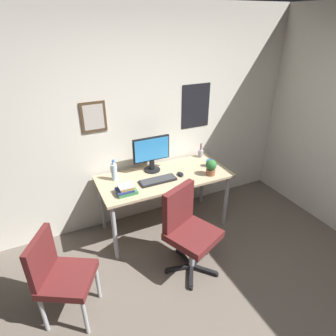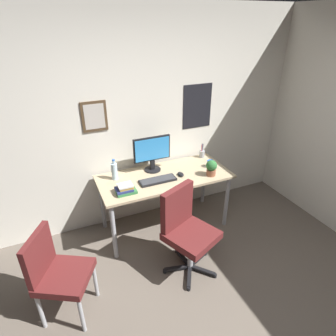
# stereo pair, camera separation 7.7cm
# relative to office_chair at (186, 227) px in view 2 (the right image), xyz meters

# --- Properties ---
(wall_back) EXTENTS (4.40, 0.10, 2.60)m
(wall_back) POSITION_rel_office_chair_xyz_m (-0.10, 1.14, 0.77)
(wall_back) COLOR silver
(wall_back) RESTS_ON ground_plane
(desk) EXTENTS (1.57, 0.70, 0.75)m
(desk) POSITION_rel_office_chair_xyz_m (0.07, 0.71, 0.14)
(desk) COLOR tan
(desk) RESTS_ON ground_plane
(office_chair) EXTENTS (0.61, 0.61, 0.95)m
(office_chair) POSITION_rel_office_chair_xyz_m (0.00, 0.00, 0.00)
(office_chair) COLOR #591E1E
(office_chair) RESTS_ON ground_plane
(side_chair) EXTENTS (0.57, 0.57, 0.88)m
(side_chair) POSITION_rel_office_chair_xyz_m (-1.26, -0.04, -0.03)
(side_chair) COLOR #591E1E
(side_chair) RESTS_ON ground_plane
(monitor) EXTENTS (0.46, 0.20, 0.43)m
(monitor) POSITION_rel_office_chair_xyz_m (-0.01, 0.90, 0.46)
(monitor) COLOR black
(monitor) RESTS_ON desk
(keyboard) EXTENTS (0.43, 0.15, 0.03)m
(keyboard) POSITION_rel_office_chair_xyz_m (-0.05, 0.62, 0.24)
(keyboard) COLOR black
(keyboard) RESTS_ON desk
(computer_mouse) EXTENTS (0.06, 0.11, 0.04)m
(computer_mouse) POSITION_rel_office_chair_xyz_m (0.25, 0.63, 0.24)
(computer_mouse) COLOR black
(computer_mouse) RESTS_ON desk
(water_bottle) EXTENTS (0.07, 0.07, 0.25)m
(water_bottle) POSITION_rel_office_chair_xyz_m (-0.49, 0.87, 0.33)
(water_bottle) COLOR silver
(water_bottle) RESTS_ON desk
(coffee_mug_near) EXTENTS (0.12, 0.08, 0.09)m
(coffee_mug_near) POSITION_rel_office_chair_xyz_m (0.69, 0.69, 0.27)
(coffee_mug_near) COLOR #2659B2
(coffee_mug_near) RESTS_ON desk
(potted_plant) EXTENTS (0.13, 0.13, 0.19)m
(potted_plant) POSITION_rel_office_chair_xyz_m (0.58, 0.50, 0.33)
(potted_plant) COLOR brown
(potted_plant) RESTS_ON desk
(pen_cup) EXTENTS (0.07, 0.07, 0.20)m
(pen_cup) POSITION_rel_office_chair_xyz_m (0.73, 0.98, 0.28)
(pen_cup) COLOR #9EA0A5
(pen_cup) RESTS_ON desk
(book_stack_left) EXTENTS (0.22, 0.16, 0.10)m
(book_stack_left) POSITION_rel_office_chair_xyz_m (-0.46, 0.53, 0.27)
(book_stack_left) COLOR #33723F
(book_stack_left) RESTS_ON desk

